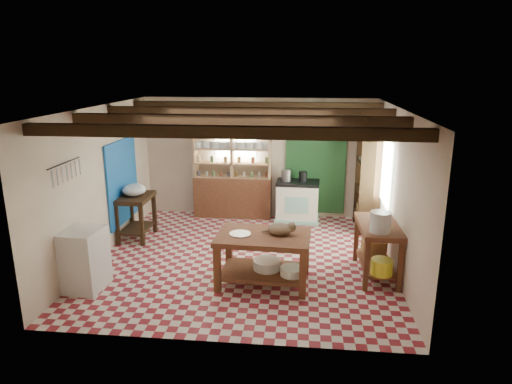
# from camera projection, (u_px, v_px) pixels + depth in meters

# --- Properties ---
(floor) EXTENTS (5.00, 5.00, 0.02)m
(floor) POSITION_uv_depth(u_px,v_px,m) (244.00, 259.00, 7.96)
(floor) COLOR maroon
(floor) RESTS_ON ground
(ceiling) EXTENTS (5.00, 5.00, 0.02)m
(ceiling) POSITION_uv_depth(u_px,v_px,m) (243.00, 108.00, 7.26)
(ceiling) COLOR #46454A
(ceiling) RESTS_ON wall_back
(wall_back) EXTENTS (5.00, 0.04, 2.60)m
(wall_back) POSITION_uv_depth(u_px,v_px,m) (258.00, 158.00, 10.00)
(wall_back) COLOR beige
(wall_back) RESTS_ON floor
(wall_front) EXTENTS (5.00, 0.04, 2.60)m
(wall_front) POSITION_uv_depth(u_px,v_px,m) (215.00, 242.00, 5.21)
(wall_front) COLOR beige
(wall_front) RESTS_ON floor
(wall_left) EXTENTS (0.04, 5.00, 2.60)m
(wall_left) POSITION_uv_depth(u_px,v_px,m) (100.00, 183.00, 7.86)
(wall_left) COLOR beige
(wall_left) RESTS_ON floor
(wall_right) EXTENTS (0.04, 5.00, 2.60)m
(wall_right) POSITION_uv_depth(u_px,v_px,m) (397.00, 191.00, 7.35)
(wall_right) COLOR beige
(wall_right) RESTS_ON floor
(ceiling_beams) EXTENTS (5.00, 3.80, 0.15)m
(ceiling_beams) POSITION_uv_depth(u_px,v_px,m) (243.00, 116.00, 7.29)
(ceiling_beams) COLOR #362212
(ceiling_beams) RESTS_ON ceiling
(blue_wall_patch) EXTENTS (0.04, 1.40, 1.60)m
(blue_wall_patch) POSITION_uv_depth(u_px,v_px,m) (123.00, 182.00, 8.77)
(blue_wall_patch) COLOR blue
(blue_wall_patch) RESTS_ON wall_left
(green_wall_patch) EXTENTS (1.30, 0.04, 2.30)m
(green_wall_patch) POSITION_uv_depth(u_px,v_px,m) (316.00, 162.00, 9.86)
(green_wall_patch) COLOR #1E4D25
(green_wall_patch) RESTS_ON wall_back
(window_back) EXTENTS (0.90, 0.02, 0.80)m
(window_back) POSITION_uv_depth(u_px,v_px,m) (236.00, 140.00, 9.93)
(window_back) COLOR #B5CBB4
(window_back) RESTS_ON wall_back
(window_right) EXTENTS (0.02, 1.30, 1.20)m
(window_right) POSITION_uv_depth(u_px,v_px,m) (386.00, 171.00, 8.29)
(window_right) COLOR #B5CBB4
(window_right) RESTS_ON wall_right
(utensil_rail) EXTENTS (0.06, 0.90, 0.28)m
(utensil_rail) POSITION_uv_depth(u_px,v_px,m) (65.00, 171.00, 6.58)
(utensil_rail) COLOR black
(utensil_rail) RESTS_ON wall_left
(pot_rack) EXTENTS (0.86, 0.12, 0.36)m
(pot_rack) POSITION_uv_depth(u_px,v_px,m) (318.00, 121.00, 9.21)
(pot_rack) COLOR black
(pot_rack) RESTS_ON ceiling
(shelving_unit) EXTENTS (1.70, 0.34, 2.20)m
(shelving_unit) POSITION_uv_depth(u_px,v_px,m) (232.00, 168.00, 9.93)
(shelving_unit) COLOR tan
(shelving_unit) RESTS_ON floor
(tall_rack) EXTENTS (0.40, 0.86, 2.00)m
(tall_rack) POSITION_uv_depth(u_px,v_px,m) (367.00, 182.00, 9.18)
(tall_rack) COLOR #362212
(tall_rack) RESTS_ON floor
(work_table) EXTENTS (1.45, 1.01, 0.79)m
(work_table) POSITION_uv_depth(u_px,v_px,m) (263.00, 259.00, 6.98)
(work_table) COLOR brown
(work_table) RESTS_ON floor
(stove) EXTENTS (0.92, 0.64, 0.88)m
(stove) POSITION_uv_depth(u_px,v_px,m) (298.00, 201.00, 9.81)
(stove) COLOR white
(stove) RESTS_ON floor
(prep_table) EXTENTS (0.59, 0.85, 0.86)m
(prep_table) POSITION_uv_depth(u_px,v_px,m) (136.00, 217.00, 8.80)
(prep_table) COLOR #362212
(prep_table) RESTS_ON floor
(white_cabinet) EXTENTS (0.55, 0.65, 0.93)m
(white_cabinet) POSITION_uv_depth(u_px,v_px,m) (85.00, 259.00, 6.79)
(white_cabinet) COLOR silver
(white_cabinet) RESTS_ON floor
(right_counter) EXTENTS (0.64, 1.23, 0.87)m
(right_counter) POSITION_uv_depth(u_px,v_px,m) (377.00, 250.00, 7.22)
(right_counter) COLOR brown
(right_counter) RESTS_ON floor
(cat) EXTENTS (0.41, 0.33, 0.17)m
(cat) POSITION_uv_depth(u_px,v_px,m) (280.00, 229.00, 6.86)
(cat) COLOR #886B4F
(cat) RESTS_ON work_table
(steel_tray) EXTENTS (0.34, 0.34, 0.02)m
(steel_tray) POSITION_uv_depth(u_px,v_px,m) (240.00, 234.00, 6.88)
(steel_tray) COLOR #A4A5AC
(steel_tray) RESTS_ON work_table
(basin_large) EXTENTS (0.45, 0.45, 0.15)m
(basin_large) POSITION_uv_depth(u_px,v_px,m) (267.00, 264.00, 7.05)
(basin_large) COLOR silver
(basin_large) RESTS_ON work_table
(basin_small) EXTENTS (0.38, 0.38, 0.12)m
(basin_small) POSITION_uv_depth(u_px,v_px,m) (292.00, 271.00, 6.85)
(basin_small) COLOR silver
(basin_small) RESTS_ON work_table
(kettle_left) EXTENTS (0.23, 0.23, 0.25)m
(kettle_left) POSITION_uv_depth(u_px,v_px,m) (286.00, 175.00, 9.69)
(kettle_left) COLOR #A4A5AC
(kettle_left) RESTS_ON stove
(kettle_right) EXTENTS (0.18, 0.18, 0.22)m
(kettle_right) POSITION_uv_depth(u_px,v_px,m) (303.00, 177.00, 9.65)
(kettle_right) COLOR black
(kettle_right) RESTS_ON stove
(enamel_bowl) EXTENTS (0.45, 0.45, 0.23)m
(enamel_bowl) POSITION_uv_depth(u_px,v_px,m) (134.00, 190.00, 8.65)
(enamel_bowl) COLOR silver
(enamel_bowl) RESTS_ON prep_table
(white_bucket) EXTENTS (0.32, 0.32, 0.31)m
(white_bucket) POSITION_uv_depth(u_px,v_px,m) (380.00, 222.00, 6.73)
(white_bucket) COLOR silver
(white_bucket) RESTS_ON right_counter
(wicker_basket) EXTENTS (0.37, 0.30, 0.25)m
(wicker_basket) POSITION_uv_depth(u_px,v_px,m) (373.00, 247.00, 7.53)
(wicker_basket) COLOR olive
(wicker_basket) RESTS_ON right_counter
(yellow_tub) EXTENTS (0.33, 0.33, 0.24)m
(yellow_tub) POSITION_uv_depth(u_px,v_px,m) (382.00, 267.00, 6.81)
(yellow_tub) COLOR yellow
(yellow_tub) RESTS_ON right_counter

